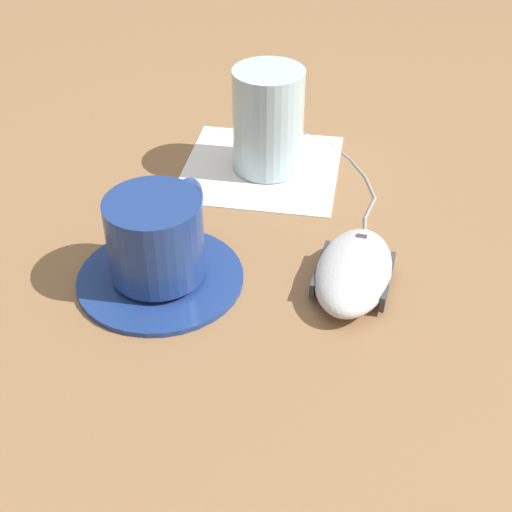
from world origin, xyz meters
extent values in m
plane|color=olive|center=(0.00, 0.00, 0.00)|extent=(3.00, 3.00, 0.00)
cylinder|color=navy|center=(0.03, 0.12, 0.00)|extent=(0.15, 0.15, 0.01)
cylinder|color=navy|center=(0.03, 0.12, 0.05)|extent=(0.08, 0.08, 0.07)
torus|color=navy|center=(0.02, 0.08, 0.05)|extent=(0.02, 0.05, 0.05)
ellipsoid|color=silver|center=(-0.14, 0.09, 0.02)|extent=(0.07, 0.12, 0.03)
cylinder|color=#38383D|center=(-0.14, 0.05, 0.03)|extent=(0.01, 0.01, 0.01)
cube|color=#38383D|center=(-0.11, 0.09, 0.01)|extent=(0.01, 0.07, 0.01)
cube|color=#38383D|center=(-0.17, 0.09, 0.01)|extent=(0.01, 0.07, 0.01)
cylinder|color=gray|center=(-0.14, 0.00, 0.00)|extent=(0.01, 0.04, 0.00)
cylinder|color=gray|center=(-0.14, -0.04, 0.00)|extent=(0.01, 0.04, 0.00)
cylinder|color=gray|center=(-0.13, -0.08, 0.00)|extent=(0.02, 0.04, 0.00)
cylinder|color=gray|center=(-0.11, -0.11, 0.00)|extent=(0.02, 0.04, 0.00)
cylinder|color=gray|center=(-0.09, -0.14, 0.00)|extent=(0.03, 0.03, 0.00)
cylinder|color=gray|center=(-0.06, -0.17, 0.00)|extent=(0.04, 0.02, 0.00)
sphere|color=gray|center=(-0.14, 0.02, 0.00)|extent=(0.00, 0.00, 0.00)
sphere|color=gray|center=(-0.14, -0.02, 0.00)|extent=(0.00, 0.00, 0.00)
sphere|color=gray|center=(-0.14, -0.06, 0.00)|extent=(0.00, 0.00, 0.00)
sphere|color=gray|center=(-0.13, -0.09, 0.00)|extent=(0.00, 0.00, 0.00)
sphere|color=gray|center=(-0.10, -0.13, 0.00)|extent=(0.00, 0.00, 0.00)
sphere|color=gray|center=(-0.08, -0.16, 0.00)|extent=(0.00, 0.00, 0.00)
sphere|color=gray|center=(-0.04, -0.18, 0.00)|extent=(0.00, 0.00, 0.00)
cube|color=white|center=(-0.01, -0.09, 0.00)|extent=(0.18, 0.18, 0.00)
cylinder|color=silver|center=(-0.02, -0.09, 0.06)|extent=(0.07, 0.07, 0.11)
camera|label=1|loc=(-0.17, 0.57, 0.40)|focal=50.00mm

